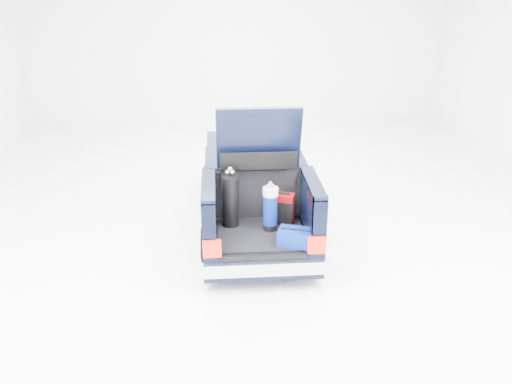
{
  "coord_description": "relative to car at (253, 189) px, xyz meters",
  "views": [
    {
      "loc": [
        -0.63,
        -8.84,
        4.37
      ],
      "look_at": [
        0.0,
        -0.5,
        0.86
      ],
      "focal_mm": 38.0,
      "sensor_mm": 36.0,
      "label": 1
    }
  ],
  "objects": [
    {
      "name": "blue_golf_bag",
      "position": [
        0.15,
        -1.48,
        0.28
      ],
      "size": [
        0.3,
        0.3,
        0.79
      ],
      "rotation": [
        0.0,
        0.0,
        -0.37
      ],
      "color": "black",
      "rests_on": "car"
    },
    {
      "name": "blue_duffel",
      "position": [
        0.47,
        -2.01,
        0.05
      ],
      "size": [
        0.57,
        0.46,
        0.26
      ],
      "rotation": [
        0.0,
        0.0,
        -0.32
      ],
      "color": "navy",
      "rests_on": "car"
    },
    {
      "name": "black_golf_bag",
      "position": [
        -0.44,
        -1.31,
        0.36
      ],
      "size": [
        0.3,
        0.36,
        0.95
      ],
      "rotation": [
        0.0,
        0.0,
        0.12
      ],
      "color": "black",
      "rests_on": "car"
    },
    {
      "name": "ground",
      "position": [
        0.0,
        -0.11,
        -0.67
      ],
      "size": [
        14.0,
        14.0,
        0.0
      ],
      "primitive_type": "plane",
      "color": "white",
      "rests_on": "ground"
    },
    {
      "name": "car",
      "position": [
        0.0,
        0.0,
        0.0
      ],
      "size": [
        1.87,
        4.65,
        2.47
      ],
      "color": "black",
      "rests_on": "ground"
    },
    {
      "name": "red_suitcase",
      "position": [
        0.39,
        -1.27,
        0.17
      ],
      "size": [
        0.35,
        0.29,
        0.51
      ],
      "rotation": [
        0.0,
        0.0,
        -0.31
      ],
      "color": "#720306",
      "rests_on": "car"
    }
  ]
}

